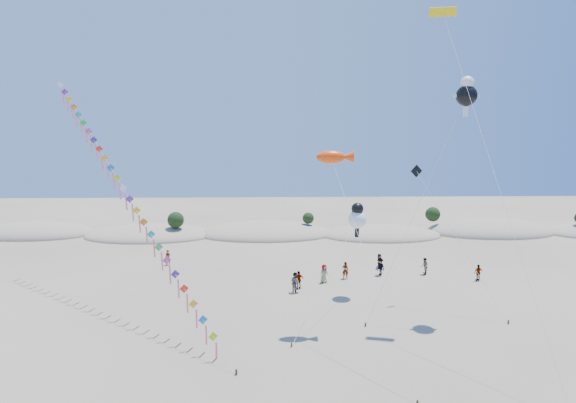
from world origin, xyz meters
The scene contains 8 objects.
dune_ridge centered at (1.06, 45.14, 0.11)m, with size 145.30×11.49×5.57m.
kite_train centered at (-11.38, 19.45, 10.19)m, with size 19.93×23.27×20.04m.
fish_kite centered at (5.82, 14.87, 12.76)m, with size 4.75×11.87×13.29m.
cartoon_kite_low centered at (8.66, 21.30, 7.03)m, with size 7.05×11.42×8.35m.
cartoon_kite_high centered at (16.29, 17.37, 17.54)m, with size 9.14×4.26×18.88m.
parafoil_kite centered at (14.15, 16.77, 22.77)m, with size 3.64×16.13×23.90m.
dark_kite centered at (14.94, 18.99, 8.54)m, with size 6.34×6.55×11.77m.
beachgoers centered at (9.12, 25.45, 0.87)m, with size 32.47×9.88×1.89m.
Camera 1 is at (1.40, -20.38, 15.15)m, focal length 30.00 mm.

